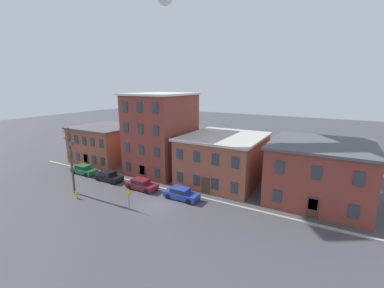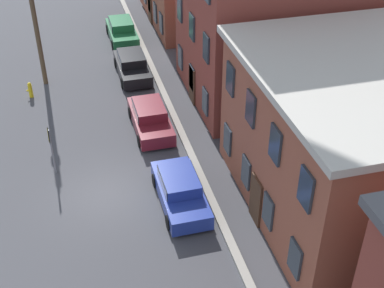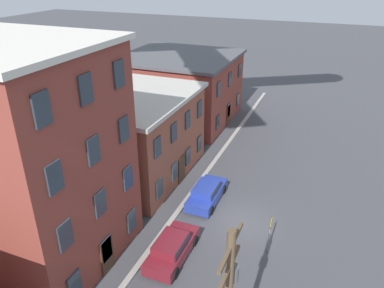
# 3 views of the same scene
# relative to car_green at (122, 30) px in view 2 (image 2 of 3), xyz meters

# --- Properties ---
(ground_plane) EXTENTS (200.00, 200.00, 0.00)m
(ground_plane) POSITION_rel_car_green_xyz_m (16.89, -3.34, -0.75)
(ground_plane) COLOR #424247
(kerb_strip) EXTENTS (56.00, 0.36, 0.16)m
(kerb_strip) POSITION_rel_car_green_xyz_m (16.89, 1.16, -0.67)
(kerb_strip) COLOR #9E998E
(kerb_strip) RESTS_ON ground_plane
(car_green) EXTENTS (4.40, 1.92, 1.43)m
(car_green) POSITION_rel_car_green_xyz_m (0.00, 0.00, 0.00)
(car_green) COLOR #1E6638
(car_green) RESTS_ON ground_plane
(car_black) EXTENTS (4.40, 1.92, 1.43)m
(car_black) POSITION_rel_car_green_xyz_m (5.68, -0.21, 0.00)
(car_black) COLOR black
(car_black) RESTS_ON ground_plane
(car_maroon) EXTENTS (4.40, 1.92, 1.43)m
(car_maroon) POSITION_rel_car_green_xyz_m (12.07, -0.31, 0.00)
(car_maroon) COLOR maroon
(car_maroon) RESTS_ON ground_plane
(car_blue) EXTENTS (4.40, 1.92, 1.43)m
(car_blue) POSITION_rel_car_green_xyz_m (18.33, -0.20, 0.00)
(car_blue) COLOR #233899
(car_blue) RESTS_ON ground_plane
(caution_sign) EXTENTS (0.92, 0.08, 2.61)m
(caution_sign) POSITION_rel_car_green_xyz_m (14.70, -5.51, 0.99)
(caution_sign) COLOR slate
(caution_sign) RESTS_ON ground_plane
(utility_pole) EXTENTS (2.40, 0.44, 8.65)m
(utility_pole) POSITION_rel_car_green_xyz_m (5.37, -5.61, 4.12)
(utility_pole) COLOR brown
(utility_pole) RESTS_ON ground_plane
(fire_hydrant) EXTENTS (0.24, 0.34, 0.96)m
(fire_hydrant) POSITION_rel_car_green_xyz_m (6.88, -6.50, -0.27)
(fire_hydrant) COLOR yellow
(fire_hydrant) RESTS_ON ground_plane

